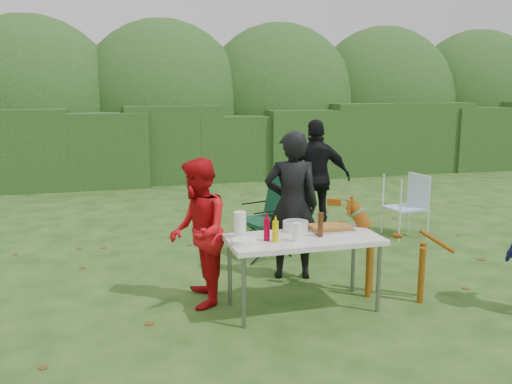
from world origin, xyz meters
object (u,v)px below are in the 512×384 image
object	(u,v)px
dog	(396,250)
mustard_bottle	(275,232)
person_black_puffy	(316,178)
ketchup_bottle	(267,229)
person_cook	(292,205)
lawn_chair	(405,205)
beer_bottle	(320,225)
person_red_jacket	(198,233)
camping_chair	(265,216)
folding_table	(304,242)
paper_towel_roll	(240,225)

from	to	relation	value
dog	mustard_bottle	bearing A→B (deg)	38.51
person_black_puffy	ketchup_bottle	distance (m)	3.04
person_black_puffy	ketchup_bottle	world-z (taller)	person_black_puffy
ketchup_bottle	person_cook	bearing A→B (deg)	58.16
person_black_puffy	dog	size ratio (longest dim) A/B	1.63
lawn_chair	beer_bottle	world-z (taller)	beer_bottle
person_red_jacket	camping_chair	distance (m)	1.84
person_red_jacket	beer_bottle	bearing A→B (deg)	75.30
person_black_puffy	dog	bearing A→B (deg)	98.68
person_cook	camping_chair	xyz separation A→B (m)	(-0.04, 0.91, -0.33)
person_cook	camping_chair	size ratio (longest dim) A/B	1.63
folding_table	camping_chair	distance (m)	1.85
person_cook	beer_bottle	bearing A→B (deg)	102.01
camping_chair	mustard_bottle	distance (m)	2.01
ketchup_bottle	mustard_bottle	bearing A→B (deg)	-42.86
beer_bottle	paper_towel_roll	distance (m)	0.79
camping_chair	paper_towel_roll	size ratio (longest dim) A/B	4.04
person_cook	ketchup_bottle	distance (m)	1.12
folding_table	person_red_jacket	world-z (taller)	person_red_jacket
person_cook	paper_towel_roll	distance (m)	1.13
beer_bottle	person_black_puffy	bearing A→B (deg)	68.69
person_red_jacket	person_cook	bearing A→B (deg)	120.23
camping_chair	lawn_chair	xyz separation A→B (m)	(2.29, 0.35, -0.06)
person_cook	mustard_bottle	xyz separation A→B (m)	(-0.52, -1.01, -0.01)
folding_table	lawn_chair	xyz separation A→B (m)	(2.45, 2.18, -0.22)
lawn_chair	beer_bottle	xyz separation A→B (m)	(-2.29, -2.22, 0.39)
person_red_jacket	lawn_chair	size ratio (longest dim) A/B	1.61
lawn_chair	mustard_bottle	xyz separation A→B (m)	(-2.77, -2.27, 0.37)
person_cook	ketchup_bottle	size ratio (longest dim) A/B	7.77
person_black_puffy	camping_chair	world-z (taller)	person_black_puffy
paper_towel_roll	person_cook	bearing A→B (deg)	44.11
camping_chair	lawn_chair	bearing A→B (deg)	171.37
dog	lawn_chair	distance (m)	2.56
person_cook	mustard_bottle	world-z (taller)	person_cook
folding_table	mustard_bottle	bearing A→B (deg)	-164.15
ketchup_bottle	person_red_jacket	bearing A→B (deg)	143.45
person_black_puffy	beer_bottle	bearing A→B (deg)	80.29
camping_chair	dog	bearing A→B (deg)	98.96
ketchup_bottle	beer_bottle	size ratio (longest dim) A/B	0.92
dog	beer_bottle	bearing A→B (deg)	37.83
person_cook	folding_table	bearing A→B (deg)	92.22
folding_table	dog	size ratio (longest dim) A/B	1.41
person_cook	dog	size ratio (longest dim) A/B	1.61
person_cook	person_red_jacket	world-z (taller)	person_cook
camping_chair	mustard_bottle	world-z (taller)	camping_chair
person_red_jacket	ketchup_bottle	world-z (taller)	person_red_jacket
folding_table	person_cook	bearing A→B (deg)	77.60
person_cook	person_black_puffy	xyz separation A→B (m)	(0.98, 1.66, 0.01)
lawn_chair	mustard_bottle	bearing A→B (deg)	32.70
lawn_chair	mustard_bottle	size ratio (longest dim) A/B	4.66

